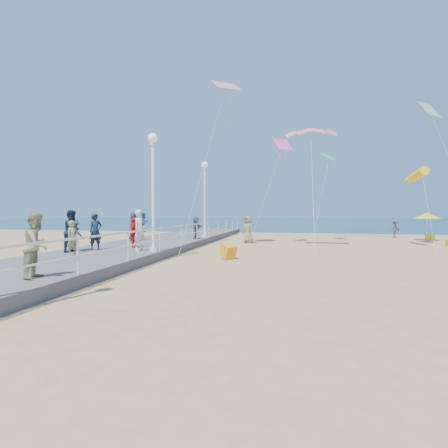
% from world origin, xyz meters
% --- Properties ---
extents(ground, '(160.00, 160.00, 0.00)m').
position_xyz_m(ground, '(0.00, 0.00, 0.00)').
color(ground, tan).
rests_on(ground, ground).
extents(ocean, '(160.00, 90.00, 0.05)m').
position_xyz_m(ocean, '(0.00, 65.00, 0.01)').
color(ocean, '#0B2F47').
rests_on(ocean, ground).
extents(surf_line, '(160.00, 1.20, 0.04)m').
position_xyz_m(surf_line, '(0.00, 20.50, 0.03)').
color(surf_line, silver).
rests_on(surf_line, ground).
extents(boardwalk, '(5.00, 44.00, 0.40)m').
position_xyz_m(boardwalk, '(-7.50, 0.00, 0.20)').
color(boardwalk, slate).
rests_on(boardwalk, ground).
extents(railing, '(0.05, 42.00, 0.55)m').
position_xyz_m(railing, '(-5.05, 0.00, 1.25)').
color(railing, white).
rests_on(railing, boardwalk).
extents(lamp_post_mid, '(0.44, 0.44, 5.32)m').
position_xyz_m(lamp_post_mid, '(-5.35, 0.00, 3.66)').
color(lamp_post_mid, white).
rests_on(lamp_post_mid, boardwalk).
extents(lamp_post_far, '(0.44, 0.44, 5.32)m').
position_xyz_m(lamp_post_far, '(-5.35, 9.00, 3.66)').
color(lamp_post_far, white).
rests_on(lamp_post_far, boardwalk).
extents(woman_holding_toddler, '(0.63, 0.79, 1.91)m').
position_xyz_m(woman_holding_toddler, '(-6.10, 0.18, 1.35)').
color(woman_holding_toddler, silver).
rests_on(woman_holding_toddler, boardwalk).
extents(toddler_held, '(0.45, 0.52, 0.90)m').
position_xyz_m(toddler_held, '(-5.95, 0.33, 1.70)').
color(toddler_held, '#3142BB').
rests_on(toddler_held, boardwalk).
extents(spectator_0, '(0.68, 0.76, 1.73)m').
position_xyz_m(spectator_0, '(-8.26, 0.03, 1.27)').
color(spectator_0, '#192237').
rests_on(spectator_0, boardwalk).
extents(spectator_1, '(0.84, 0.99, 1.78)m').
position_xyz_m(spectator_1, '(-5.91, -6.55, 1.29)').
color(spectator_1, tan).
rests_on(spectator_1, boardwalk).
extents(spectator_2, '(0.89, 1.08, 1.46)m').
position_xyz_m(spectator_2, '(-9.14, -0.37, 1.13)').
color(spectator_2, '#4F5054').
rests_on(spectator_2, boardwalk).
extents(spectator_3, '(0.57, 0.96, 1.53)m').
position_xyz_m(spectator_3, '(-7.02, 1.40, 1.16)').
color(spectator_3, red).
rests_on(spectator_3, boardwalk).
extents(spectator_4, '(0.69, 0.94, 1.78)m').
position_xyz_m(spectator_4, '(-8.94, 5.34, 1.29)').
color(spectator_4, '#1C273D').
rests_on(spectator_4, boardwalk).
extents(spectator_5, '(0.53, 1.39, 1.47)m').
position_xyz_m(spectator_5, '(-5.55, 7.52, 1.13)').
color(spectator_5, '#535458').
rests_on(spectator_5, boardwalk).
extents(spectator_6, '(0.48, 0.60, 1.44)m').
position_xyz_m(spectator_6, '(-7.96, -2.12, 1.12)').
color(spectator_6, '#918F64').
rests_on(spectator_6, boardwalk).
extents(spectator_7, '(0.77, 0.96, 1.88)m').
position_xyz_m(spectator_7, '(-8.86, -0.87, 1.34)').
color(spectator_7, '#162031').
rests_on(spectator_7, boardwalk).
extents(beach_walker_a, '(1.17, 1.13, 1.60)m').
position_xyz_m(beach_walker_a, '(9.04, 16.61, 0.80)').
color(beach_walker_a, '#4E4F53').
rests_on(beach_walker_a, ground).
extents(beach_walker_c, '(1.11, 1.08, 1.92)m').
position_xyz_m(beach_walker_c, '(-2.33, 9.47, 0.96)').
color(beach_walker_c, '#837C5A').
rests_on(beach_walker_c, ground).
extents(box_kite, '(0.89, 0.89, 0.74)m').
position_xyz_m(box_kite, '(-2.09, 1.02, 0.30)').
color(box_kite, '#EC5D0D').
rests_on(box_kite, ground).
extents(beach_umbrella, '(1.90, 1.90, 2.14)m').
position_xyz_m(beach_umbrella, '(10.62, 14.16, 1.91)').
color(beach_umbrella, white).
rests_on(beach_umbrella, ground).
extents(beach_chair_left, '(0.55, 0.55, 0.40)m').
position_xyz_m(beach_chair_left, '(11.15, 15.02, 0.20)').
color(beach_chair_left, yellow).
rests_on(beach_chair_left, ground).
extents(kite_parafoil, '(3.07, 0.94, 0.65)m').
position_xyz_m(kite_parafoil, '(1.79, 6.83, 7.07)').
color(kite_parafoil, red).
extents(kite_windsock, '(0.99, 2.57, 1.06)m').
position_xyz_m(kite_windsock, '(8.34, 8.83, 4.51)').
color(kite_windsock, yellow).
extents(kite_diamond_pink, '(1.41, 1.35, 0.87)m').
position_xyz_m(kite_diamond_pink, '(0.06, 9.12, 6.72)').
color(kite_diamond_pink, '#E153A1').
extents(kite_diamond_multi, '(1.51, 1.48, 1.03)m').
position_xyz_m(kite_diamond_multi, '(8.80, 8.59, 8.37)').
color(kite_diamond_multi, '#1CA3F0').
extents(kite_diamond_green, '(1.46, 1.48, 0.58)m').
position_xyz_m(kite_diamond_green, '(3.31, 12.03, 6.21)').
color(kite_diamond_green, '#27B65D').
extents(kite_diamond_redwhite, '(2.06, 2.00, 0.86)m').
position_xyz_m(kite_diamond_redwhite, '(-3.30, 6.49, 9.95)').
color(kite_diamond_redwhite, red).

